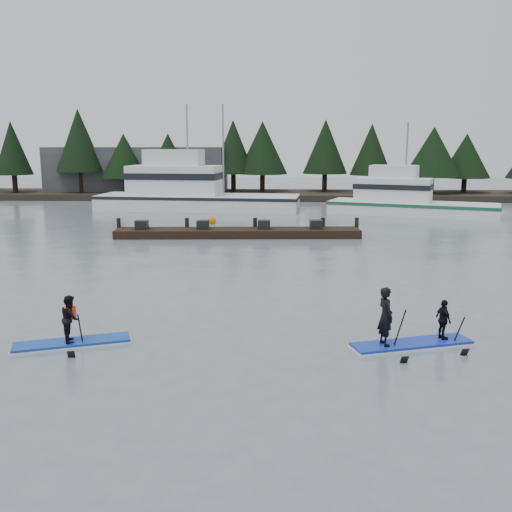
{
  "coord_description": "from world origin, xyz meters",
  "views": [
    {
      "loc": [
        0.98,
        -14.97,
        5.19
      ],
      "look_at": [
        0.0,
        6.0,
        1.1
      ],
      "focal_mm": 40.0,
      "sensor_mm": 36.0,
      "label": 1
    }
  ],
  "objects_px": {
    "fishing_boat_medium": "(407,208)",
    "fishing_boat_large": "(192,201)",
    "paddleboard_solo": "(71,328)",
    "paddleboard_duo": "(409,327)",
    "floating_dock": "(238,233)"
  },
  "relations": [
    {
      "from": "fishing_boat_large",
      "to": "paddleboard_duo",
      "type": "bearing_deg",
      "value": -66.13
    },
    {
      "from": "fishing_boat_medium",
      "to": "floating_dock",
      "type": "distance_m",
      "value": 16.51
    },
    {
      "from": "paddleboard_solo",
      "to": "paddleboard_duo",
      "type": "bearing_deg",
      "value": -18.26
    },
    {
      "from": "fishing_boat_large",
      "to": "paddleboard_duo",
      "type": "relative_size",
      "value": 5.03
    },
    {
      "from": "fishing_boat_medium",
      "to": "fishing_boat_large",
      "type": "bearing_deg",
      "value": -168.98
    },
    {
      "from": "fishing_boat_large",
      "to": "fishing_boat_medium",
      "type": "relative_size",
      "value": 1.3
    },
    {
      "from": "paddleboard_solo",
      "to": "paddleboard_duo",
      "type": "distance_m",
      "value": 8.85
    },
    {
      "from": "floating_dock",
      "to": "paddleboard_duo",
      "type": "bearing_deg",
      "value": -75.38
    },
    {
      "from": "paddleboard_duo",
      "to": "fishing_boat_large",
      "type": "bearing_deg",
      "value": 90.99
    },
    {
      "from": "fishing_boat_large",
      "to": "paddleboard_solo",
      "type": "height_order",
      "value": "fishing_boat_large"
    },
    {
      "from": "fishing_boat_medium",
      "to": "paddleboard_solo",
      "type": "xyz_separation_m",
      "value": [
        -15.0,
        -29.54,
        -0.06
      ]
    },
    {
      "from": "fishing_boat_medium",
      "to": "paddleboard_duo",
      "type": "xyz_separation_m",
      "value": [
        -6.16,
        -29.25,
        0.0
      ]
    },
    {
      "from": "fishing_boat_large",
      "to": "paddleboard_duo",
      "type": "distance_m",
      "value": 33.78
    },
    {
      "from": "fishing_boat_large",
      "to": "fishing_boat_medium",
      "type": "height_order",
      "value": "fishing_boat_large"
    },
    {
      "from": "paddleboard_duo",
      "to": "fishing_boat_medium",
      "type": "bearing_deg",
      "value": 60.59
    }
  ]
}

